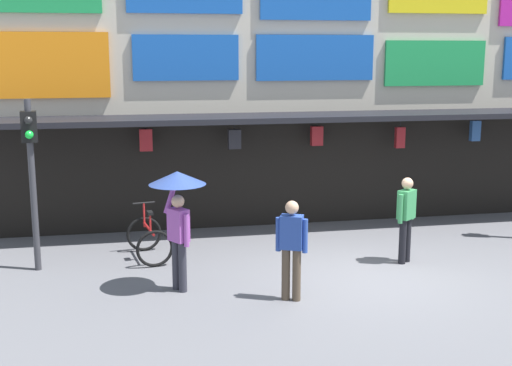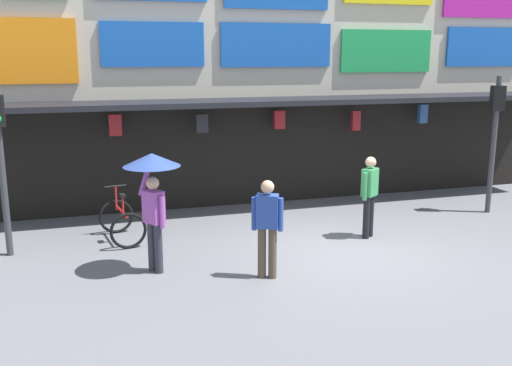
{
  "view_description": "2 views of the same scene",
  "coord_description": "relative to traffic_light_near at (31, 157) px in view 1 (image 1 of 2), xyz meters",
  "views": [
    {
      "loc": [
        -4.33,
        -10.96,
        4.05
      ],
      "look_at": [
        -1.97,
        0.98,
        1.62
      ],
      "focal_mm": 46.76,
      "sensor_mm": 36.0,
      "label": 1
    },
    {
      "loc": [
        -4.51,
        -9.55,
        3.7
      ],
      "look_at": [
        -1.43,
        0.85,
        1.25
      ],
      "focal_mm": 40.43,
      "sensor_mm": 36.0,
      "label": 2
    }
  ],
  "objects": [
    {
      "name": "pedestrian_in_green",
      "position": [
        6.93,
        -0.91,
        -1.19
      ],
      "size": [
        0.44,
        0.39,
        1.68
      ],
      "color": "black",
      "rests_on": "ground"
    },
    {
      "name": "pedestrian_with_umbrella",
      "position": [
        2.52,
        -1.61,
        -0.5
      ],
      "size": [
        0.96,
        0.96,
        2.08
      ],
      "color": "#2D2D38",
      "rests_on": "ground"
    },
    {
      "name": "ground_plane",
      "position": [
        6.03,
        -1.57,
        -2.14
      ],
      "size": [
        80.0,
        80.0,
        0.0
      ],
      "primitive_type": "plane",
      "color": "slate"
    },
    {
      "name": "traffic_light_near",
      "position": [
        0.0,
        0.0,
        0.0
      ],
      "size": [
        0.3,
        0.34,
        3.2
      ],
      "color": "#38383D",
      "rests_on": "ground"
    },
    {
      "name": "pedestrian_in_black",
      "position": [
        4.29,
        -2.42,
        -1.19
      ],
      "size": [
        0.49,
        0.35,
        1.68
      ],
      "color": "brown",
      "rests_on": "ground"
    },
    {
      "name": "shopfront",
      "position": [
        6.03,
        3.0,
        1.83
      ],
      "size": [
        18.0,
        2.6,
        8.0
      ],
      "color": "beige",
      "rests_on": "ground"
    },
    {
      "name": "bicycle_parked",
      "position": [
        2.08,
        0.3,
        -1.75
      ],
      "size": [
        0.89,
        1.26,
        1.05
      ],
      "color": "black",
      "rests_on": "ground"
    }
  ]
}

